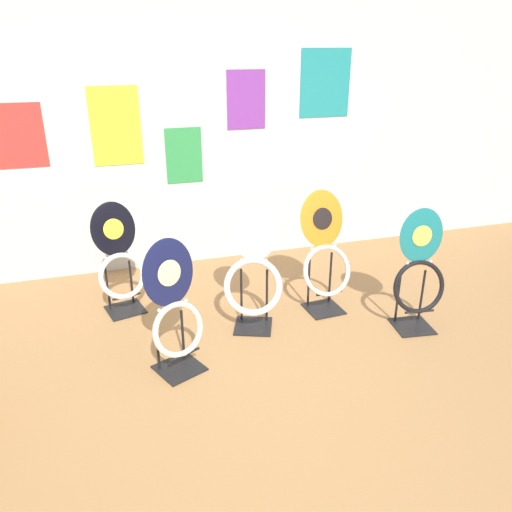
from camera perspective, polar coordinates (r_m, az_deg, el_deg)
name	(u,v)px	position (r m, az deg, el deg)	size (l,w,h in m)	color
ground_plane	(277,420)	(3.03, 2.41, -18.27)	(14.00, 14.00, 0.00)	#A37547
wall_back	(189,127)	(4.70, -7.65, 14.37)	(8.00, 0.07, 2.60)	silver
toilet_seat_display_jazz_black	(120,265)	(4.06, -15.31, -1.00)	(0.41, 0.35, 0.89)	black
toilet_seat_display_teal_sax	(419,277)	(3.85, 18.10, -2.26)	(0.41, 0.31, 0.93)	black
toilet_seat_display_navy_moon	(175,313)	(3.23, -9.27, -6.50)	(0.41, 0.37, 0.91)	black
toilet_seat_display_orange_sun	(325,255)	(3.95, 7.85, 0.13)	(0.42, 0.34, 0.97)	black
toilet_seat_display_white_plain	(253,277)	(3.68, -0.31, -2.37)	(0.50, 0.50, 0.90)	black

